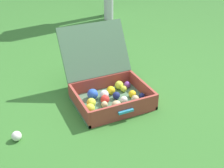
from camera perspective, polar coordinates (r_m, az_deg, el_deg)
ground_plane at (r=2.20m, az=-0.29°, el=-3.83°), size 16.00×16.00×0.00m
open_suitcase at (r=2.20m, az=-0.91°, el=-0.45°), size 0.53×0.66×0.49m
stray_ball_on_grass at (r=1.95m, az=-17.72°, el=-9.42°), size 0.06×0.06×0.06m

